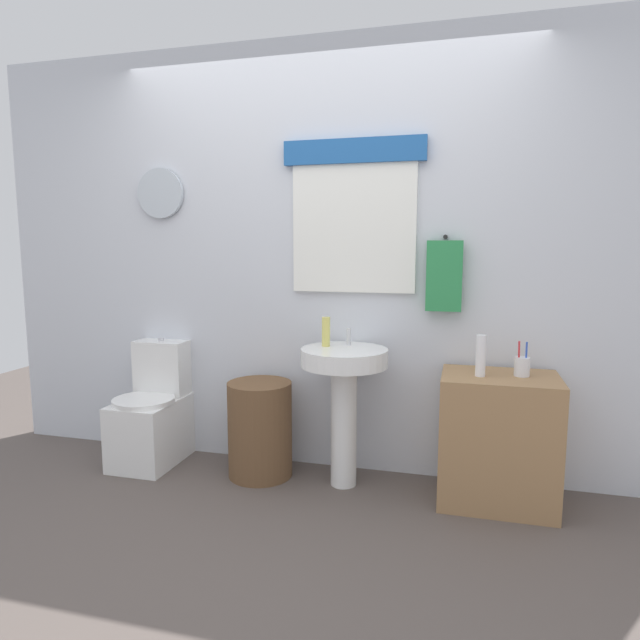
% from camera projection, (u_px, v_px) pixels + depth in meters
% --- Properties ---
extents(ground_plane, '(8.00, 8.00, 0.00)m').
position_uv_depth(ground_plane, '(257.00, 558.00, 2.44)').
color(ground_plane, '#564C47').
extents(back_wall, '(4.40, 0.18, 2.60)m').
position_uv_depth(back_wall, '(323.00, 259.00, 3.37)').
color(back_wall, silver).
rests_on(back_wall, ground_plane).
extents(toilet, '(0.38, 0.51, 0.79)m').
position_uv_depth(toilet, '(153.00, 416.00, 3.52)').
color(toilet, white).
rests_on(toilet, ground_plane).
extents(laundry_hamper, '(0.39, 0.39, 0.58)m').
position_uv_depth(laundry_hamper, '(260.00, 429.00, 3.30)').
color(laundry_hamper, brown).
rests_on(laundry_hamper, ground_plane).
extents(pedestal_sink, '(0.50, 0.50, 0.81)m').
position_uv_depth(pedestal_sink, '(344.00, 385.00, 3.12)').
color(pedestal_sink, white).
rests_on(pedestal_sink, ground_plane).
extents(faucet, '(0.03, 0.03, 0.10)m').
position_uv_depth(faucet, '(349.00, 337.00, 3.20)').
color(faucet, silver).
rests_on(faucet, pedestal_sink).
extents(wooden_cabinet, '(0.61, 0.44, 0.70)m').
position_uv_depth(wooden_cabinet, '(498.00, 439.00, 2.94)').
color(wooden_cabinet, '#9E754C').
rests_on(wooden_cabinet, ground_plane).
extents(soap_bottle, '(0.05, 0.05, 0.17)m').
position_uv_depth(soap_bottle, '(326.00, 332.00, 3.16)').
color(soap_bottle, '#DBD166').
rests_on(soap_bottle, pedestal_sink).
extents(lotion_bottle, '(0.05, 0.05, 0.22)m').
position_uv_depth(lotion_bottle, '(481.00, 356.00, 2.87)').
color(lotion_bottle, white).
rests_on(lotion_bottle, wooden_cabinet).
extents(toothbrush_cup, '(0.08, 0.08, 0.19)m').
position_uv_depth(toothbrush_cup, '(522.00, 366.00, 2.88)').
color(toothbrush_cup, silver).
rests_on(toothbrush_cup, wooden_cabinet).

